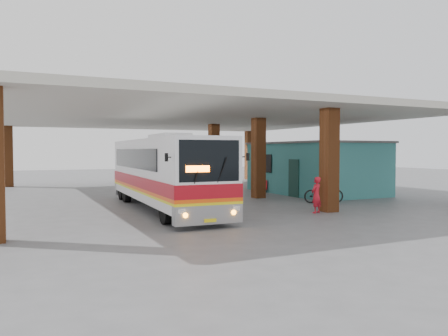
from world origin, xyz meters
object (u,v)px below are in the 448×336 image
coach_bus (163,172)px  motorcycle (324,193)px  pedestrian (316,195)px  red_chair (264,187)px

coach_bus → motorcycle: bearing=-6.7°
motorcycle → pedestrian: pedestrian is taller
coach_bus → pedestrian: bearing=-33.7°
pedestrian → red_chair: (2.60, 8.63, -0.40)m
motorcycle → red_chair: bearing=18.3°
motorcycle → red_chair: size_ratio=2.60×
coach_bus → motorcycle: (7.81, -1.16, -1.11)m
motorcycle → pedestrian: (-2.46, -2.66, 0.23)m
pedestrian → coach_bus: bearing=-58.1°
pedestrian → red_chair: size_ratio=1.97×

